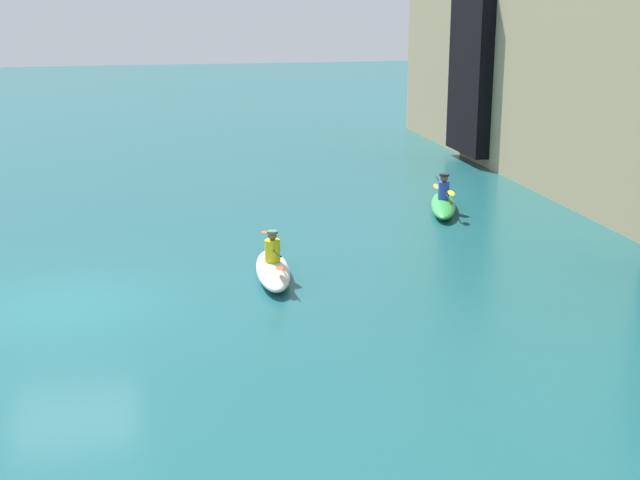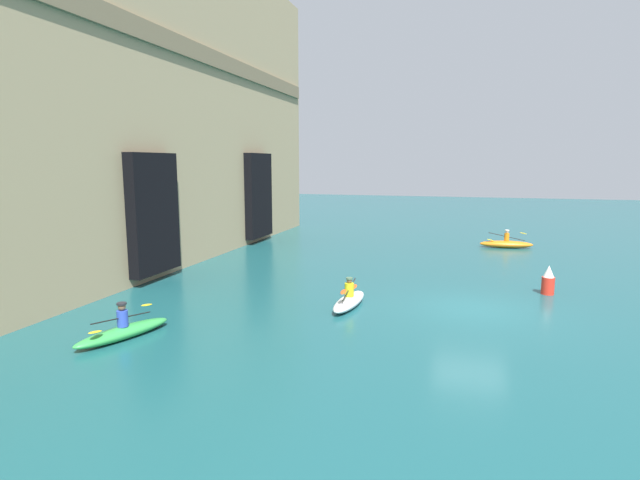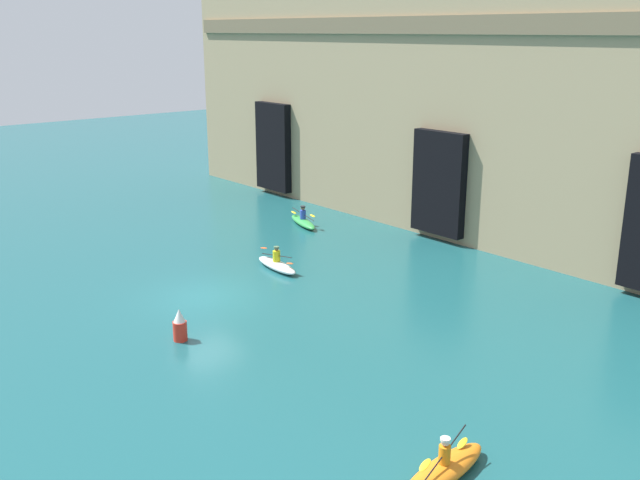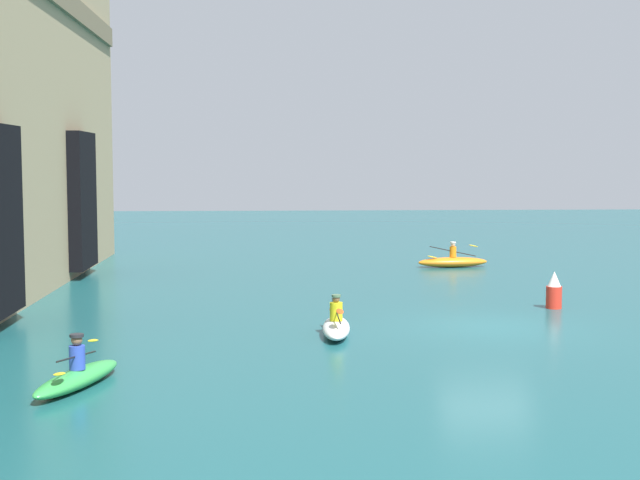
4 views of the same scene
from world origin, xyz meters
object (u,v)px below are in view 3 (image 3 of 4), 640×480
kayak_orange (444,470)px  kayak_white (277,264)px  marker_buoy (180,326)px  kayak_green (303,221)px

kayak_orange → kayak_white: (-14.82, 6.26, -0.01)m
kayak_white → marker_buoy: marker_buoy is taller
kayak_orange → marker_buoy: marker_buoy is taller
kayak_green → marker_buoy: 15.43m
kayak_white → marker_buoy: bearing=123.6°
kayak_orange → marker_buoy: bearing=88.3°
kayak_white → kayak_orange: bearing=161.9°
kayak_green → marker_buoy: bearing=-36.6°
kayak_green → kayak_white: (5.02, -5.58, 0.01)m
kayak_white → marker_buoy: (3.86, -7.04, 0.29)m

